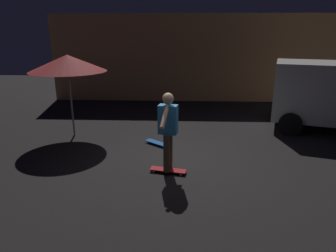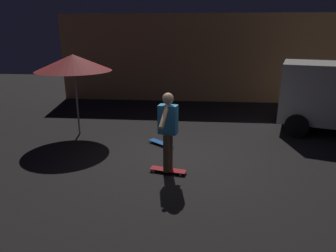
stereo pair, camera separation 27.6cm
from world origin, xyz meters
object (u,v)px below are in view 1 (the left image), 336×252
Objects in this scene: patio_umbrella at (68,63)px; skateboard_spare at (158,143)px; skater at (168,127)px; skateboard_ridden at (168,170)px.

patio_umbrella reaches higher than skateboard_spare.
patio_umbrella is 3.29m from skateboard_spare.
skater reaches higher than skateboard_spare.
patio_umbrella reaches higher than skater.
skateboard_spare is at bearing 101.81° from skateboard_ridden.
skater is at bearing -90.00° from skateboard_ridden.
skater is (0.00, -0.00, 0.98)m from skateboard_ridden.
patio_umbrella is 2.86× the size of skateboard_ridden.
skateboard_ridden is 1.10× the size of skateboard_spare.
skater reaches higher than skateboard_ridden.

